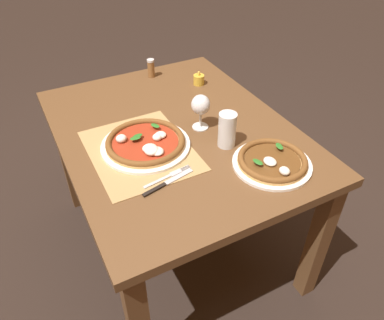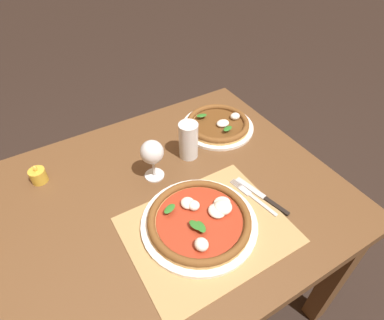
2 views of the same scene
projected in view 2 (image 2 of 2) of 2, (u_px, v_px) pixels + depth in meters
name	position (u px, v px, depth m)	size (l,w,h in m)	color
ground_plane	(169.00, 297.00, 1.57)	(24.00, 24.00, 0.00)	black
dining_table	(160.00, 218.00, 1.14)	(1.22, 0.95, 0.74)	brown
paper_placemat	(207.00, 230.00, 0.98)	(0.48, 0.38, 0.00)	#A88451
pizza_near	(200.00, 220.00, 0.98)	(0.36, 0.36, 0.05)	white
pizza_far	(218.00, 124.00, 1.34)	(0.30, 0.30, 0.05)	white
wine_glass	(152.00, 154.00, 1.07)	(0.08, 0.08, 0.16)	silver
pint_glass	(188.00, 141.00, 1.18)	(0.07, 0.07, 0.15)	silver
fork	(253.00, 197.00, 1.07)	(0.05, 0.20, 0.00)	#B7B7BC
knife	(261.00, 196.00, 1.07)	(0.06, 0.21, 0.01)	black
votive_candle	(38.00, 176.00, 1.11)	(0.06, 0.06, 0.07)	gold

